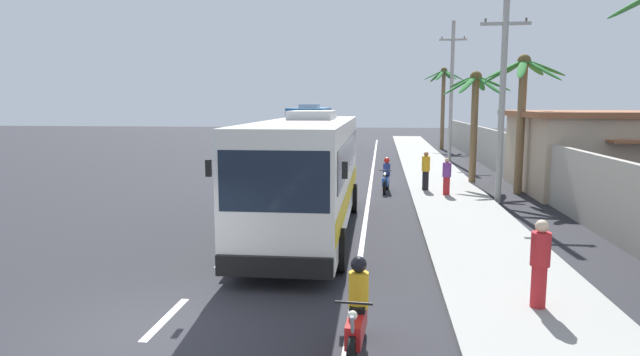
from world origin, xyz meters
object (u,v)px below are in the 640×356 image
(pedestrian_far_walk, at_px, (447,176))
(palm_third, at_px, (522,96))
(coach_bus_far_lane, at_px, (311,128))
(motorcycle_trailing, at_px, (386,178))
(palm_nearest, at_px, (475,106))
(palm_second, at_px, (443,93))
(motorcycle_beside_bus, at_px, (357,315))
(pedestrian_midwalk, at_px, (540,262))
(utility_pole_far, at_px, (451,89))
(coach_bus_foreground, at_px, (308,170))
(pedestrian_near_kerb, at_px, (426,170))
(utility_pole_mid, at_px, (503,92))

(pedestrian_far_walk, height_order, palm_third, palm_third)
(coach_bus_far_lane, height_order, motorcycle_trailing, coach_bus_far_lane)
(palm_nearest, relative_size, palm_second, 0.78)
(motorcycle_beside_bus, relative_size, pedestrian_midwalk, 1.17)
(coach_bus_far_lane, height_order, palm_second, palm_second)
(motorcycle_trailing, xyz_separation_m, pedestrian_far_walk, (2.50, -1.28, 0.31))
(pedestrian_far_walk, xyz_separation_m, palm_third, (3.25, 1.50, 3.31))
(pedestrian_far_walk, bearing_deg, palm_third, 52.14)
(utility_pole_far, height_order, palm_third, utility_pole_far)
(coach_bus_foreground, xyz_separation_m, palm_second, (7.40, 31.21, 2.88))
(pedestrian_near_kerb, relative_size, pedestrian_far_walk, 1.10)
(coach_bus_far_lane, bearing_deg, motorcycle_trailing, -71.85)
(motorcycle_beside_bus, bearing_deg, palm_second, 82.00)
(motorcycle_beside_bus, relative_size, utility_pole_mid, 0.23)
(motorcycle_trailing, xyz_separation_m, utility_pole_mid, (4.42, -2.20, 3.76))
(motorcycle_beside_bus, relative_size, pedestrian_near_kerb, 1.15)
(motorcycle_trailing, distance_m, palm_third, 6.80)
(pedestrian_far_walk, bearing_deg, motorcycle_trailing, -179.66)
(motorcycle_beside_bus, xyz_separation_m, palm_nearest, (4.75, 18.59, 3.21))
(pedestrian_far_walk, height_order, palm_nearest, palm_nearest)
(utility_pole_far, bearing_deg, pedestrian_near_kerb, -101.08)
(coach_bus_foreground, relative_size, motorcycle_trailing, 5.59)
(utility_pole_mid, xyz_separation_m, utility_pole_far, (0.02, 15.91, 0.49))
(coach_bus_far_lane, xyz_separation_m, pedestrian_far_walk, (8.17, -18.55, -1.08))
(pedestrian_midwalk, relative_size, utility_pole_mid, 0.20)
(motorcycle_trailing, height_order, palm_second, palm_second)
(palm_nearest, bearing_deg, palm_third, -57.56)
(motorcycle_beside_bus, xyz_separation_m, motorcycle_trailing, (0.57, 15.89, -0.01))
(motorcycle_beside_bus, distance_m, palm_nearest, 19.45)
(coach_bus_foreground, xyz_separation_m, motorcycle_beside_bus, (1.89, -7.98, -1.29))
(utility_pole_far, bearing_deg, palm_third, -84.41)
(utility_pole_mid, distance_m, palm_second, 25.50)
(pedestrian_midwalk, bearing_deg, palm_third, -114.48)
(palm_third, bearing_deg, pedestrian_midwalk, -102.05)
(utility_pole_far, xyz_separation_m, palm_third, (1.32, -13.49, -0.63))
(utility_pole_far, bearing_deg, motorcycle_trailing, -107.92)
(palm_third, bearing_deg, utility_pole_far, 95.59)
(pedestrian_near_kerb, relative_size, palm_third, 0.28)
(utility_pole_mid, height_order, palm_nearest, utility_pole_mid)
(coach_bus_foreground, height_order, pedestrian_far_walk, coach_bus_foreground)
(motorcycle_beside_bus, relative_size, palm_second, 0.28)
(utility_pole_far, relative_size, palm_second, 1.35)
(motorcycle_trailing, height_order, palm_nearest, palm_nearest)
(pedestrian_near_kerb, height_order, palm_nearest, palm_nearest)
(coach_bus_far_lane, bearing_deg, palm_nearest, -55.96)
(coach_bus_far_lane, bearing_deg, motorcycle_beside_bus, -81.26)
(utility_pole_mid, bearing_deg, motorcycle_beside_bus, -109.99)
(utility_pole_far, bearing_deg, coach_bus_far_lane, 160.59)
(pedestrian_far_walk, bearing_deg, utility_pole_mid, 1.65)
(palm_nearest, bearing_deg, utility_pole_mid, -87.33)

